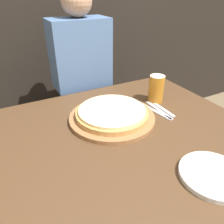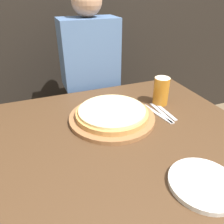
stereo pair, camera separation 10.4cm
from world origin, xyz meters
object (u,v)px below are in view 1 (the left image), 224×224
object	(u,v)px
dinner_plate	(213,175)
fork	(155,111)
pizza_on_board	(112,115)
diner_person	(83,93)
beer_glass	(156,88)
spoon	(162,109)
dinner_knife	(159,110)

from	to	relation	value
dinner_plate	fork	bearing A→B (deg)	77.38
pizza_on_board	diner_person	xyz separation A→B (m)	(0.04, 0.51, -0.10)
beer_glass	spoon	distance (m)	0.13
pizza_on_board	dinner_plate	distance (m)	0.50
dinner_knife	fork	bearing A→B (deg)	-180.00
beer_glass	dinner_plate	xyz separation A→B (m)	(-0.17, -0.54, -0.07)
spoon	pizza_on_board	bearing A→B (deg)	172.68
fork	spoon	xyz separation A→B (m)	(0.05, 0.00, 0.00)
fork	spoon	world-z (taller)	same
fork	dinner_knife	world-z (taller)	same
spoon	diner_person	xyz separation A→B (m)	(-0.24, 0.55, -0.08)
beer_glass	spoon	bearing A→B (deg)	-104.15
dinner_plate	diner_person	size ratio (longest dim) A/B	0.18
pizza_on_board	dinner_knife	xyz separation A→B (m)	(0.25, -0.04, -0.02)
beer_glass	fork	xyz separation A→B (m)	(-0.07, -0.10, -0.08)
beer_glass	dinner_plate	distance (m)	0.58
dinner_plate	dinner_knife	distance (m)	0.47
beer_glass	fork	size ratio (longest dim) A/B	0.71
fork	dinner_knife	xyz separation A→B (m)	(0.02, 0.00, 0.00)
dinner_plate	spoon	size ratio (longest dim) A/B	1.26
beer_glass	diner_person	size ratio (longest dim) A/B	0.12
pizza_on_board	fork	distance (m)	0.23
dinner_plate	diner_person	bearing A→B (deg)	94.99
fork	diner_person	xyz separation A→B (m)	(-0.19, 0.55, -0.08)
dinner_plate	spoon	world-z (taller)	dinner_plate
diner_person	pizza_on_board	bearing A→B (deg)	-94.71
spoon	diner_person	world-z (taller)	diner_person
diner_person	fork	bearing A→B (deg)	-71.04
spoon	diner_person	distance (m)	0.60
beer_glass	diner_person	distance (m)	0.54
dinner_plate	dinner_knife	size ratio (longest dim) A/B	1.07
pizza_on_board	dinner_knife	size ratio (longest dim) A/B	1.95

